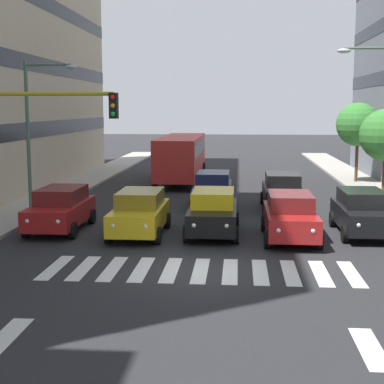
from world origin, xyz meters
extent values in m
plane|color=#262628|center=(0.00, 0.00, 0.00)|extent=(180.00, 180.00, 0.00)
cube|color=silver|center=(-4.50, 0.00, 0.00)|extent=(0.45, 2.80, 0.01)
cube|color=silver|center=(-3.60, 0.00, 0.00)|extent=(0.45, 2.80, 0.01)
cube|color=silver|center=(-2.70, 0.00, 0.00)|extent=(0.45, 2.80, 0.01)
cube|color=silver|center=(-1.80, 0.00, 0.00)|extent=(0.45, 2.80, 0.01)
cube|color=silver|center=(-0.90, 0.00, 0.00)|extent=(0.45, 2.80, 0.01)
cube|color=silver|center=(0.00, 0.00, 0.00)|extent=(0.45, 2.80, 0.01)
cube|color=silver|center=(0.90, 0.00, 0.00)|extent=(0.45, 2.80, 0.01)
cube|color=silver|center=(1.80, 0.00, 0.00)|extent=(0.45, 2.80, 0.01)
cube|color=silver|center=(2.70, 0.00, 0.00)|extent=(0.45, 2.80, 0.01)
cube|color=silver|center=(3.60, 0.00, 0.00)|extent=(0.45, 2.80, 0.01)
cube|color=silver|center=(4.50, 0.00, 0.00)|extent=(0.45, 2.80, 0.01)
cube|color=silver|center=(-3.85, 5.50, 0.00)|extent=(0.50, 2.20, 0.01)
cube|color=silver|center=(3.85, 5.50, 0.00)|extent=(0.50, 2.20, 0.01)
cube|color=black|center=(-5.92, -5.56, 0.72)|extent=(1.80, 4.40, 0.80)
cube|color=black|center=(-5.92, -5.76, 1.42)|extent=(1.58, 2.46, 0.60)
cylinder|color=black|center=(-5.02, -4.10, 0.32)|extent=(0.22, 0.64, 0.64)
cylinder|color=black|center=(-6.82, -7.01, 0.32)|extent=(0.22, 0.64, 0.64)
cylinder|color=black|center=(-5.02, -7.01, 0.32)|extent=(0.22, 0.64, 0.64)
sphere|color=white|center=(-5.35, -3.41, 0.80)|extent=(0.18, 0.18, 0.18)
cube|color=maroon|center=(-3.06, -4.46, 0.72)|extent=(1.80, 4.40, 0.80)
cube|color=maroon|center=(-3.06, -4.66, 1.42)|extent=(1.58, 2.46, 0.60)
cylinder|color=black|center=(-3.96, -3.01, 0.32)|extent=(0.22, 0.64, 0.64)
cylinder|color=black|center=(-2.16, -3.01, 0.32)|extent=(0.22, 0.64, 0.64)
cylinder|color=black|center=(-3.96, -5.91, 0.32)|extent=(0.22, 0.64, 0.64)
cylinder|color=black|center=(-2.16, -5.91, 0.32)|extent=(0.22, 0.64, 0.64)
sphere|color=white|center=(-3.63, -2.31, 0.80)|extent=(0.18, 0.18, 0.18)
sphere|color=white|center=(-2.48, -2.31, 0.80)|extent=(0.18, 0.18, 0.18)
cube|color=black|center=(-0.15, -5.09, 0.72)|extent=(1.80, 4.40, 0.80)
cube|color=yellow|center=(-0.15, -5.29, 1.42)|extent=(1.58, 2.46, 0.60)
cylinder|color=black|center=(-1.05, -3.63, 0.32)|extent=(0.22, 0.64, 0.64)
cylinder|color=black|center=(0.75, -3.63, 0.32)|extent=(0.22, 0.64, 0.64)
cylinder|color=black|center=(-1.05, -6.54, 0.32)|extent=(0.22, 0.64, 0.64)
cylinder|color=black|center=(0.75, -6.54, 0.32)|extent=(0.22, 0.64, 0.64)
sphere|color=white|center=(-0.73, -2.94, 0.80)|extent=(0.18, 0.18, 0.18)
sphere|color=white|center=(0.43, -2.94, 0.80)|extent=(0.18, 0.18, 0.18)
cube|color=gold|center=(2.66, -4.76, 0.72)|extent=(1.80, 4.40, 0.80)
cube|color=olive|center=(2.66, -4.96, 1.42)|extent=(1.58, 2.46, 0.60)
cylinder|color=black|center=(1.76, -3.30, 0.32)|extent=(0.22, 0.64, 0.64)
cylinder|color=black|center=(3.56, -3.30, 0.32)|extent=(0.22, 0.64, 0.64)
cylinder|color=black|center=(1.76, -6.21, 0.32)|extent=(0.22, 0.64, 0.64)
cylinder|color=black|center=(3.56, -6.21, 0.32)|extent=(0.22, 0.64, 0.64)
sphere|color=white|center=(2.09, -2.61, 0.80)|extent=(0.18, 0.18, 0.18)
sphere|color=white|center=(3.24, -2.61, 0.80)|extent=(0.18, 0.18, 0.18)
cube|color=maroon|center=(5.97, -5.37, 0.72)|extent=(1.80, 4.40, 0.80)
cube|color=maroon|center=(5.97, -5.57, 1.42)|extent=(1.58, 2.46, 0.60)
cylinder|color=black|center=(5.07, -3.92, 0.32)|extent=(0.22, 0.64, 0.64)
cylinder|color=black|center=(6.87, -3.92, 0.32)|extent=(0.22, 0.64, 0.64)
cylinder|color=black|center=(5.07, -6.82, 0.32)|extent=(0.22, 0.64, 0.64)
cylinder|color=black|center=(6.87, -6.82, 0.32)|extent=(0.22, 0.64, 0.64)
sphere|color=white|center=(5.39, -3.22, 0.80)|extent=(0.18, 0.18, 0.18)
sphere|color=white|center=(6.54, -3.22, 0.80)|extent=(0.18, 0.18, 0.18)
cube|color=black|center=(-3.26, -11.13, 0.72)|extent=(1.80, 4.40, 0.80)
cube|color=black|center=(-3.26, -11.33, 1.42)|extent=(1.58, 2.46, 0.60)
cylinder|color=black|center=(-4.16, -9.68, 0.32)|extent=(0.22, 0.64, 0.64)
cylinder|color=black|center=(-2.36, -9.68, 0.32)|extent=(0.22, 0.64, 0.64)
cylinder|color=black|center=(-4.16, -12.59, 0.32)|extent=(0.22, 0.64, 0.64)
cylinder|color=black|center=(-2.36, -12.59, 0.32)|extent=(0.22, 0.64, 0.64)
sphere|color=white|center=(-3.83, -8.98, 0.80)|extent=(0.18, 0.18, 0.18)
sphere|color=white|center=(-2.68, -8.98, 0.80)|extent=(0.18, 0.18, 0.18)
cube|color=navy|center=(0.14, -11.51, 0.72)|extent=(1.80, 4.40, 0.80)
cube|color=#1D2547|center=(0.14, -11.71, 1.42)|extent=(1.58, 2.46, 0.60)
cylinder|color=black|center=(-0.76, -10.05, 0.32)|extent=(0.22, 0.64, 0.64)
cylinder|color=black|center=(1.04, -10.05, 0.32)|extent=(0.22, 0.64, 0.64)
cylinder|color=black|center=(-0.76, -12.96, 0.32)|extent=(0.22, 0.64, 0.64)
cylinder|color=black|center=(1.04, -12.96, 0.32)|extent=(0.22, 0.64, 0.64)
sphere|color=white|center=(-0.43, -9.36, 0.80)|extent=(0.18, 0.18, 0.18)
sphere|color=white|center=(0.72, -9.36, 0.80)|extent=(0.18, 0.18, 0.18)
cube|color=red|center=(2.66, -21.24, 1.75)|extent=(2.50, 10.50, 2.50)
cube|color=black|center=(2.66, -21.24, 2.30)|extent=(2.52, 9.87, 0.80)
cylinder|color=black|center=(1.41, -17.56, 0.50)|extent=(0.28, 1.00, 1.00)
cylinder|color=black|center=(3.91, -17.56, 0.50)|extent=(0.28, 1.00, 1.00)
cylinder|color=black|center=(1.41, -24.39, 0.50)|extent=(0.28, 1.00, 1.00)
cylinder|color=black|center=(3.91, -24.39, 0.50)|extent=(0.28, 1.00, 1.00)
cylinder|color=#AD991E|center=(4.95, -0.07, 5.30)|extent=(4.72, 0.12, 0.12)
cube|color=black|center=(2.59, -0.07, 4.95)|extent=(0.24, 0.28, 0.76)
sphere|color=red|center=(2.59, 0.08, 5.19)|extent=(0.14, 0.14, 0.14)
sphere|color=orange|center=(2.59, 0.08, 4.95)|extent=(0.14, 0.14, 0.14)
sphere|color=green|center=(2.59, 0.08, 4.71)|extent=(0.14, 0.14, 0.14)
cylinder|color=#4C6B56|center=(-6.85, -7.83, 7.30)|extent=(2.92, 0.10, 0.10)
ellipsoid|color=#B7BCC1|center=(-5.39, -7.83, 7.20)|extent=(0.56, 0.28, 0.20)
cylinder|color=#4C6B56|center=(8.30, -8.43, 3.53)|extent=(0.16, 0.16, 6.75)
cylinder|color=#4C6B56|center=(7.27, -8.43, 6.75)|extent=(2.06, 0.10, 0.10)
ellipsoid|color=#B7BCC1|center=(6.24, -8.43, 6.65)|extent=(0.56, 0.28, 0.20)
cylinder|color=#513823|center=(-8.88, -14.59, 1.38)|extent=(0.20, 0.20, 2.47)
cylinder|color=#513823|center=(-8.71, -21.19, 1.57)|extent=(0.20, 0.20, 2.83)
sphere|color=#387F33|center=(-8.71, -21.19, 3.82)|extent=(2.78, 2.78, 2.78)
camera|label=1|loc=(-1.12, 17.16, 4.90)|focal=54.73mm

